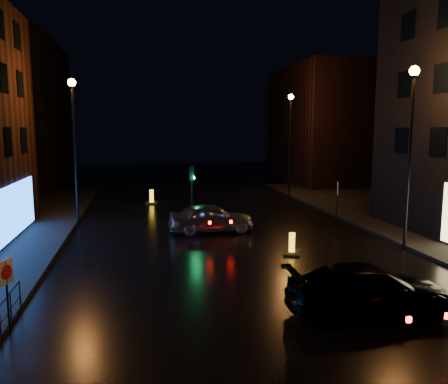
% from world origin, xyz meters
% --- Properties ---
extents(ground, '(120.00, 120.00, 0.00)m').
position_xyz_m(ground, '(0.00, 0.00, 0.00)').
color(ground, black).
rests_on(ground, ground).
extents(building_far_left, '(8.00, 16.00, 14.00)m').
position_xyz_m(building_far_left, '(-16.00, 35.00, 7.00)').
color(building_far_left, black).
rests_on(building_far_left, ground).
extents(building_far_right, '(8.00, 14.00, 12.00)m').
position_xyz_m(building_far_right, '(15.00, 32.00, 6.00)').
color(building_far_right, black).
rests_on(building_far_right, ground).
extents(street_lamp_lfar, '(0.44, 0.44, 8.37)m').
position_xyz_m(street_lamp_lfar, '(-7.80, 14.00, 5.56)').
color(street_lamp_lfar, black).
rests_on(street_lamp_lfar, ground).
extents(street_lamp_rnear, '(0.44, 0.44, 8.37)m').
position_xyz_m(street_lamp_rnear, '(7.80, 6.00, 5.56)').
color(street_lamp_rnear, black).
rests_on(street_lamp_rnear, ground).
extents(street_lamp_rfar, '(0.44, 0.44, 8.37)m').
position_xyz_m(street_lamp_rfar, '(7.80, 22.00, 5.56)').
color(street_lamp_rfar, black).
rests_on(street_lamp_rfar, ground).
extents(traffic_signal, '(1.40, 2.40, 3.45)m').
position_xyz_m(traffic_signal, '(-1.20, 14.00, 0.50)').
color(traffic_signal, black).
rests_on(traffic_signal, ground).
extents(silver_hatchback, '(4.64, 1.89, 1.58)m').
position_xyz_m(silver_hatchback, '(-0.46, 11.33, 0.79)').
color(silver_hatchback, '#93959A').
rests_on(silver_hatchback, ground).
extents(dark_sedan, '(5.20, 2.26, 1.49)m').
position_xyz_m(dark_sedan, '(2.53, -0.21, 0.75)').
color(dark_sedan, black).
rests_on(dark_sedan, ground).
extents(bollard_near, '(1.11, 1.31, 0.97)m').
position_xyz_m(bollard_near, '(2.42, 6.39, 0.21)').
color(bollard_near, black).
rests_on(bollard_near, ground).
extents(bollard_far, '(1.00, 1.33, 1.06)m').
position_xyz_m(bollard_far, '(-3.40, 21.30, 0.23)').
color(bollard_far, black).
rests_on(bollard_far, ground).
extents(road_sign_left, '(0.25, 0.49, 2.11)m').
position_xyz_m(road_sign_left, '(-7.90, 0.43, 1.58)').
color(road_sign_left, black).
rests_on(road_sign_left, ground).
extents(road_sign_right, '(0.26, 0.55, 2.36)m').
position_xyz_m(road_sign_right, '(7.75, 13.03, 1.77)').
color(road_sign_right, black).
rests_on(road_sign_right, ground).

